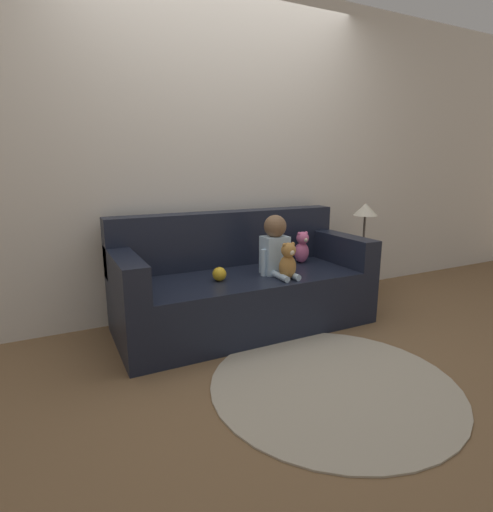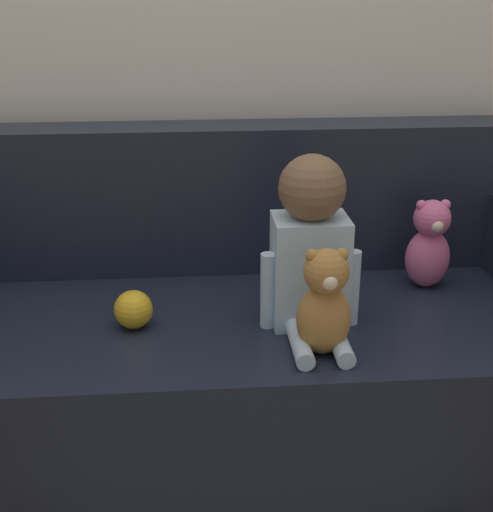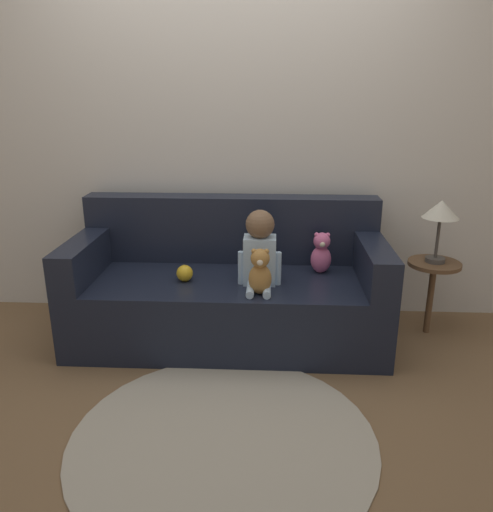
{
  "view_description": "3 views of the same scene",
  "coord_description": "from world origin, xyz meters",
  "px_view_note": "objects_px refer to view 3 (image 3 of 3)",
  "views": [
    {
      "loc": [
        -1.29,
        -2.59,
        1.21
      ],
      "look_at": [
        -0.04,
        -0.1,
        0.58
      ],
      "focal_mm": 28.0,
      "sensor_mm": 36.0,
      "label": 1
    },
    {
      "loc": [
        -0.1,
        -1.74,
        1.25
      ],
      "look_at": [
        0.04,
        -0.03,
        0.58
      ],
      "focal_mm": 50.0,
      "sensor_mm": 36.0,
      "label": 2
    },
    {
      "loc": [
        0.27,
        -2.86,
        1.5
      ],
      "look_at": [
        0.12,
        -0.11,
        0.59
      ],
      "focal_mm": 35.0,
      "sensor_mm": 36.0,
      "label": 3
    }
  ],
  "objects_px": {
    "couch": "(229,290)",
    "toy_ball": "(185,273)",
    "side_table": "(438,235)",
    "teddy_bear_brown": "(260,272)",
    "plush_toy_side": "(321,253)",
    "person_baby": "(260,250)"
  },
  "relations": [
    {
      "from": "couch",
      "to": "toy_ball",
      "type": "bearing_deg",
      "value": -149.16
    },
    {
      "from": "side_table",
      "to": "teddy_bear_brown",
      "type": "bearing_deg",
      "value": -159.09
    },
    {
      "from": "teddy_bear_brown",
      "to": "plush_toy_side",
      "type": "distance_m",
      "value": 0.52
    },
    {
      "from": "couch",
      "to": "side_table",
      "type": "distance_m",
      "value": 1.34
    },
    {
      "from": "couch",
      "to": "side_table",
      "type": "height_order",
      "value": "side_table"
    },
    {
      "from": "side_table",
      "to": "toy_ball",
      "type": "bearing_deg",
      "value": -171.13
    },
    {
      "from": "teddy_bear_brown",
      "to": "plush_toy_side",
      "type": "height_order",
      "value": "teddy_bear_brown"
    },
    {
      "from": "plush_toy_side",
      "to": "person_baby",
      "type": "bearing_deg",
      "value": -151.84
    },
    {
      "from": "plush_toy_side",
      "to": "toy_ball",
      "type": "distance_m",
      "value": 0.85
    },
    {
      "from": "toy_ball",
      "to": "side_table",
      "type": "xyz_separation_m",
      "value": [
        1.54,
        0.24,
        0.19
      ]
    },
    {
      "from": "toy_ball",
      "to": "side_table",
      "type": "distance_m",
      "value": 1.57
    },
    {
      "from": "teddy_bear_brown",
      "to": "side_table",
      "type": "bearing_deg",
      "value": 20.91
    },
    {
      "from": "teddy_bear_brown",
      "to": "person_baby",
      "type": "bearing_deg",
      "value": 92.45
    },
    {
      "from": "toy_ball",
      "to": "plush_toy_side",
      "type": "bearing_deg",
      "value": 13.0
    },
    {
      "from": "person_baby",
      "to": "toy_ball",
      "type": "relative_size",
      "value": 4.46
    },
    {
      "from": "person_baby",
      "to": "side_table",
      "type": "height_order",
      "value": "side_table"
    },
    {
      "from": "teddy_bear_brown",
      "to": "toy_ball",
      "type": "distance_m",
      "value": 0.49
    },
    {
      "from": "teddy_bear_brown",
      "to": "plush_toy_side",
      "type": "relative_size",
      "value": 1.02
    },
    {
      "from": "couch",
      "to": "teddy_bear_brown",
      "type": "bearing_deg",
      "value": -57.4
    },
    {
      "from": "teddy_bear_brown",
      "to": "plush_toy_side",
      "type": "bearing_deg",
      "value": 44.6
    },
    {
      "from": "plush_toy_side",
      "to": "side_table",
      "type": "bearing_deg",
      "value": 3.98
    },
    {
      "from": "teddy_bear_brown",
      "to": "toy_ball",
      "type": "xyz_separation_m",
      "value": [
        -0.45,
        0.17,
        -0.08
      ]
    }
  ]
}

